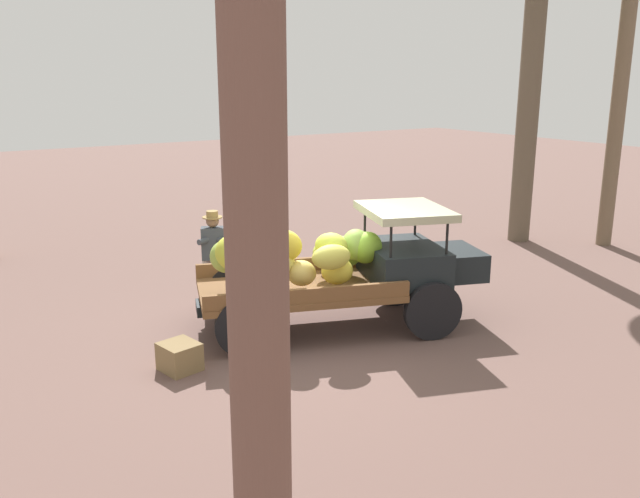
% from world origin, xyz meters
% --- Properties ---
extents(ground_plane, '(60.00, 60.00, 0.00)m').
position_xyz_m(ground_plane, '(0.00, 0.00, 0.00)').
color(ground_plane, brown).
extents(truck, '(4.66, 2.91, 1.89)m').
position_xyz_m(truck, '(0.82, -0.05, 0.98)').
color(truck, black).
rests_on(truck, ground).
extents(farmer, '(0.57, 0.54, 1.64)m').
position_xyz_m(farmer, '(-0.48, 2.16, 0.93)').
color(farmer, '#BBAEA5').
rests_on(farmer, ground).
extents(wooden_crate, '(0.55, 0.57, 0.38)m').
position_xyz_m(wooden_crate, '(-2.02, -0.13, 0.19)').
color(wooden_crate, olive).
rests_on(wooden_crate, ground).
extents(loose_banana_bunch, '(0.70, 0.55, 0.30)m').
position_xyz_m(loose_banana_bunch, '(1.02, 1.90, 0.14)').
color(loose_banana_bunch, gold).
rests_on(loose_banana_bunch, ground).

